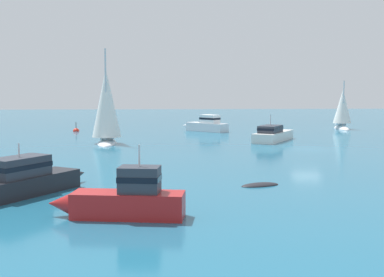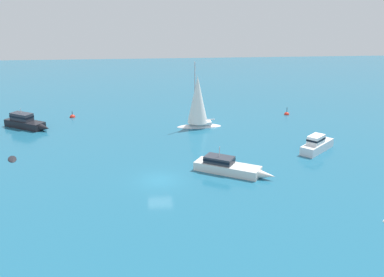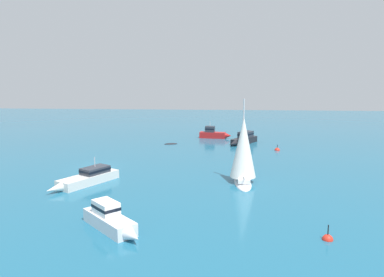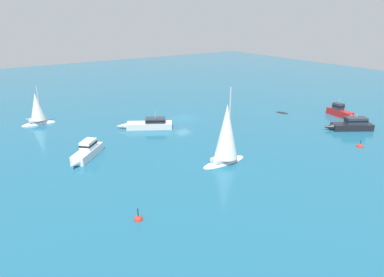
# 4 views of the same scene
# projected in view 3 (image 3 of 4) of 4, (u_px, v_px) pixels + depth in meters

# --- Properties ---
(ground_plane) EXTENTS (160.00, 160.00, 0.00)m
(ground_plane) POSITION_uv_depth(u_px,v_px,m) (97.00, 167.00, 47.56)
(ground_plane) COLOR #1E607F
(launch) EXTENTS (2.15, 5.95, 3.11)m
(launch) POSITION_uv_depth(u_px,v_px,m) (214.00, 134.00, 69.26)
(launch) COLOR #B21E1E
(launch) RESTS_ON ground
(launch_1) EXTENTS (7.03, 5.19, 2.69)m
(launch_1) POSITION_uv_depth(u_px,v_px,m) (244.00, 139.00, 63.74)
(launch_1) COLOR black
(launch_1) RESTS_ON ground
(sailboat) EXTENTS (6.24, 2.87, 9.40)m
(sailboat) POSITION_uv_depth(u_px,v_px,m) (243.00, 152.00, 40.19)
(sailboat) COLOR white
(sailboat) RESTS_ON ground
(motor_cruiser) EXTENTS (5.76, 5.75, 2.04)m
(motor_cruiser) POSITION_uv_depth(u_px,v_px,m) (111.00, 219.00, 28.30)
(motor_cruiser) COLOR white
(motor_cruiser) RESTS_ON ground
(dinghy) EXTENTS (1.59, 2.46, 0.34)m
(dinghy) POSITION_uv_depth(u_px,v_px,m) (171.00, 144.00, 63.30)
(dinghy) COLOR black
(dinghy) RESTS_ON ground
(motor_cruiser_1) EXTENTS (8.22, 5.69, 2.73)m
(motor_cruiser_1) POSITION_uv_depth(u_px,v_px,m) (88.00, 178.00, 40.25)
(motor_cruiser_1) COLOR silver
(motor_cruiser_1) RESTS_ON ground
(channel_buoy) EXTENTS (0.78, 0.78, 1.50)m
(channel_buoy) POSITION_uv_depth(u_px,v_px,m) (328.00, 240.00, 26.61)
(channel_buoy) COLOR red
(channel_buoy) RESTS_ON ground
(mooring_buoy) EXTENTS (0.82, 0.82, 1.32)m
(mooring_buoy) POSITION_uv_depth(u_px,v_px,m) (277.00, 150.00, 58.07)
(mooring_buoy) COLOR red
(mooring_buoy) RESTS_ON ground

